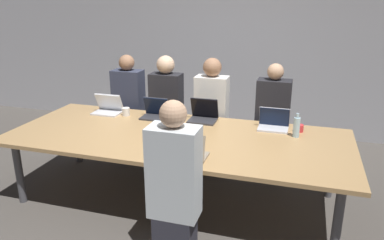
# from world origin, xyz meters

# --- Properties ---
(ground_plane) EXTENTS (24.00, 24.00, 0.00)m
(ground_plane) POSITION_xyz_m (0.00, 0.00, 0.00)
(ground_plane) COLOR #4C4742
(curtain_wall) EXTENTS (12.00, 0.06, 2.80)m
(curtain_wall) POSITION_xyz_m (0.00, 2.47, 1.40)
(curtain_wall) COLOR #ADADB2
(curtain_wall) RESTS_ON ground_plane
(conference_table) EXTENTS (3.55, 1.45, 0.75)m
(conference_table) POSITION_xyz_m (0.00, 0.00, 0.70)
(conference_table) COLOR tan
(conference_table) RESTS_ON ground_plane
(laptop_far_left) EXTENTS (0.34, 0.25, 0.24)m
(laptop_far_left) POSITION_xyz_m (-1.07, 0.49, 0.82)
(laptop_far_left) COLOR silver
(laptop_far_left) RESTS_ON conference_table
(person_far_left) EXTENTS (0.40, 0.24, 1.41)m
(person_far_left) POSITION_xyz_m (-1.03, 0.98, 0.68)
(person_far_left) COLOR #2D2D38
(person_far_left) RESTS_ON ground_plane
(cup_far_left) EXTENTS (0.09, 0.09, 0.10)m
(cup_far_left) POSITION_xyz_m (-0.82, 0.46, 0.80)
(cup_far_left) COLOR white
(cup_far_left) RESTS_ON conference_table
(laptop_near_midright) EXTENTS (0.32, 0.24, 0.24)m
(laptop_near_midright) POSITION_xyz_m (0.30, -0.52, 0.82)
(laptop_near_midright) COLOR gray
(laptop_near_midright) RESTS_ON conference_table
(person_near_midright) EXTENTS (0.40, 0.24, 1.41)m
(person_near_midright) POSITION_xyz_m (0.32, -0.97, 0.69)
(person_near_midright) COLOR #2D2D38
(person_near_midright) RESTS_ON ground_plane
(bottle_near_midright) EXTENTS (0.08, 0.08, 0.27)m
(bottle_near_midright) POSITION_xyz_m (0.02, -0.40, 0.87)
(bottle_near_midright) COLOR green
(bottle_near_midright) RESTS_ON conference_table
(laptop_far_center) EXTENTS (0.32, 0.26, 0.26)m
(laptop_far_center) POSITION_xyz_m (0.14, 0.56, 0.83)
(laptop_far_center) COLOR #333338
(laptop_far_center) RESTS_ON conference_table
(person_far_center) EXTENTS (0.40, 0.24, 1.43)m
(person_far_center) POSITION_xyz_m (0.14, 0.92, 0.70)
(person_far_center) COLOR #2D2D38
(person_far_center) RESTS_ON ground_plane
(laptop_far_right) EXTENTS (0.33, 0.23, 0.23)m
(laptop_far_right) POSITION_xyz_m (0.95, 0.51, 0.82)
(laptop_far_right) COLOR silver
(laptop_far_right) RESTS_ON conference_table
(person_far_right) EXTENTS (0.40, 0.24, 1.40)m
(person_far_right) POSITION_xyz_m (0.89, 0.95, 0.67)
(person_far_right) COLOR #2D2D38
(person_far_right) RESTS_ON ground_plane
(cup_far_right) EXTENTS (0.09, 0.09, 0.08)m
(cup_far_right) POSITION_xyz_m (1.22, 0.49, 0.79)
(cup_far_right) COLOR red
(cup_far_right) RESTS_ON conference_table
(bottle_far_right) EXTENTS (0.07, 0.07, 0.25)m
(bottle_far_right) POSITION_xyz_m (1.19, 0.32, 0.86)
(bottle_far_right) COLOR #ADD1E0
(bottle_far_right) RESTS_ON conference_table
(laptop_far_midleft) EXTENTS (0.31, 0.24, 0.24)m
(laptop_far_midleft) POSITION_xyz_m (-0.44, 0.50, 0.82)
(laptop_far_midleft) COLOR #333338
(laptop_far_midleft) RESTS_ON conference_table
(person_far_midleft) EXTENTS (0.40, 0.24, 1.43)m
(person_far_midleft) POSITION_xyz_m (-0.46, 0.92, 0.70)
(person_far_midleft) COLOR #2D2D38
(person_far_midleft) RESTS_ON ground_plane
(cup_far_midleft) EXTENTS (0.09, 0.09, 0.10)m
(cup_far_midleft) POSITION_xyz_m (-0.19, 0.50, 0.80)
(cup_far_midleft) COLOR brown
(cup_far_midleft) RESTS_ON conference_table
(stapler) EXTENTS (0.10, 0.15, 0.05)m
(stapler) POSITION_xyz_m (-0.20, -0.09, 0.78)
(stapler) COLOR black
(stapler) RESTS_ON conference_table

